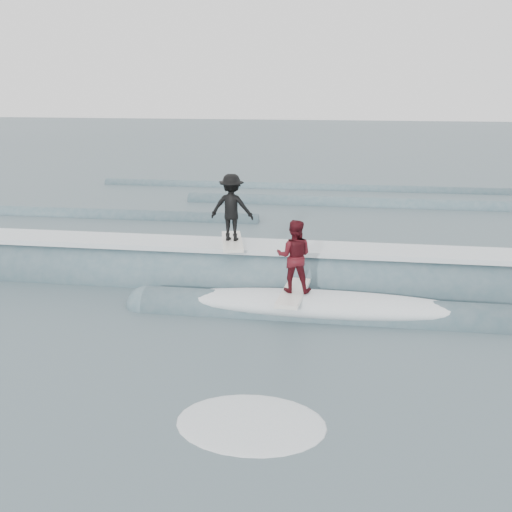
# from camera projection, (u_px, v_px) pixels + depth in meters

# --- Properties ---
(ground) EXTENTS (160.00, 160.00, 0.00)m
(ground) POSITION_uv_depth(u_px,v_px,m) (209.00, 408.00, 10.14)
(ground) COLOR #3F585D
(ground) RESTS_ON ground
(breaking_wave) EXTENTS (21.42, 3.86, 2.15)m
(breaking_wave) POSITION_uv_depth(u_px,v_px,m) (269.00, 285.00, 16.13)
(breaking_wave) COLOR #3C5A65
(breaking_wave) RESTS_ON ground
(surfer_black) EXTENTS (1.25, 2.07, 1.98)m
(surfer_black) POSITION_uv_depth(u_px,v_px,m) (232.00, 210.00, 16.00)
(surfer_black) COLOR white
(surfer_black) RESTS_ON ground
(surfer_red) EXTENTS (0.88, 2.04, 1.90)m
(surfer_red) POSITION_uv_depth(u_px,v_px,m) (294.00, 259.00, 13.85)
(surfer_red) COLOR white
(surfer_red) RESTS_ON ground
(whitewater) EXTENTS (15.84, 6.97, 0.10)m
(whitewater) POSITION_uv_depth(u_px,v_px,m) (256.00, 454.00, 8.90)
(whitewater) COLOR white
(whitewater) RESTS_ON ground
(far_swells) EXTENTS (40.02, 8.65, 0.80)m
(far_swells) POSITION_uv_depth(u_px,v_px,m) (262.00, 204.00, 27.04)
(far_swells) COLOR #3C5A65
(far_swells) RESTS_ON ground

